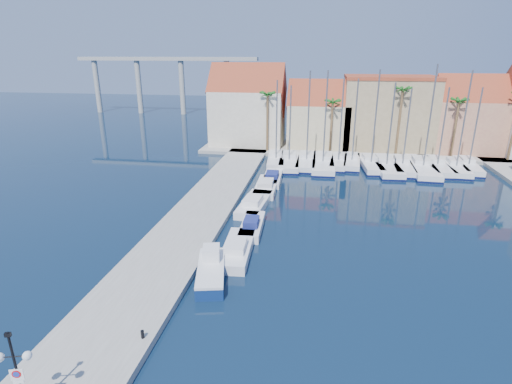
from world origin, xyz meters
TOP-DOWN VIEW (x-y plane):
  - ground at (0.00, 0.00)m, footprint 260.00×260.00m
  - quay_west at (-9.00, 13.50)m, footprint 6.00×77.00m
  - shore_north at (10.00, 48.00)m, footprint 54.00×16.00m
  - lamp_post at (-9.41, -9.31)m, footprint 1.45×0.68m
  - bollard at (-6.60, -3.76)m, footprint 0.19×0.19m
  - fishing_boat at (-4.78, 3.76)m, footprint 3.08×5.91m
  - motorboat_west_0 at (-3.64, 7.45)m, footprint 2.51×6.88m
  - motorboat_west_1 at (-3.25, 12.18)m, footprint 2.07×5.80m
  - motorboat_west_2 at (-4.00, 17.80)m, footprint 2.98×7.64m
  - motorboat_west_3 at (-3.55, 23.75)m, footprint 2.53×7.44m
  - motorboat_west_4 at (-3.24, 27.18)m, footprint 2.32×6.73m
  - sailboat_0 at (-3.83, 36.01)m, footprint 3.13×9.23m
  - sailboat_1 at (-1.85, 35.50)m, footprint 3.44×10.97m
  - sailboat_2 at (0.66, 36.00)m, footprint 2.86×10.28m
  - sailboat_3 at (2.97, 35.42)m, footprint 3.27×11.65m
  - sailboat_4 at (5.22, 36.31)m, footprint 2.91×8.48m
  - sailboat_5 at (7.11, 36.65)m, footprint 2.84×8.47m
  - sailboat_6 at (9.62, 35.90)m, footprint 3.23×9.69m
  - sailboat_7 at (11.62, 35.29)m, footprint 3.66×11.55m
  - sailboat_8 at (13.89, 35.83)m, footprint 3.06×10.21m
  - sailboat_9 at (16.50, 35.36)m, footprint 3.58×11.99m
  - sailboat_10 at (18.53, 36.31)m, footprint 3.31×10.19m
  - sailboat_11 at (20.93, 35.88)m, footprint 2.74×9.18m
  - sailboat_12 at (22.87, 36.94)m, footprint 2.96×8.95m
  - building_0 at (-10.00, 47.00)m, footprint 12.30×9.00m
  - building_1 at (2.00, 47.00)m, footprint 10.30×8.00m
  - building_2 at (13.00, 48.00)m, footprint 14.20×10.20m
  - building_3 at (25.00, 47.00)m, footprint 10.30×8.00m
  - palm_0 at (-6.00, 42.00)m, footprint 2.60×2.60m
  - palm_1 at (4.00, 42.00)m, footprint 2.60×2.60m
  - palm_2 at (14.00, 42.00)m, footprint 2.60×2.60m
  - palm_3 at (22.00, 42.00)m, footprint 2.60×2.60m
  - viaduct at (-39.07, 82.00)m, footprint 48.00×2.20m

SIDE VIEW (x-z plane):
  - ground at x=0.00m, z-range 0.00..0.00m
  - quay_west at x=-9.00m, z-range 0.00..0.50m
  - shore_north at x=10.00m, z-range 0.00..0.50m
  - motorboat_west_4 at x=-3.24m, z-range -0.19..1.21m
  - motorboat_west_0 at x=-3.64m, z-range -0.19..1.21m
  - motorboat_west_1 at x=-3.25m, z-range -0.19..1.21m
  - motorboat_west_2 at x=-4.00m, z-range -0.19..1.21m
  - motorboat_west_3 at x=-3.55m, z-range -0.19..1.21m
  - sailboat_1 at x=-1.85m, z-range -5.08..6.20m
  - sailboat_7 at x=11.62m, z-range -5.36..6.48m
  - sailboat_8 at x=13.89m, z-range -4.98..6.12m
  - sailboat_10 at x=18.53m, z-range -5.05..6.19m
  - sailboat_3 at x=2.97m, z-range -6.06..7.21m
  - sailboat_9 at x=16.50m, z-range -6.49..7.65m
  - sailboat_12 at x=22.87m, z-range -5.03..6.20m
  - sailboat_2 at x=0.66m, z-range -6.01..7.19m
  - sailboat_0 at x=-3.83m, z-range -5.36..6.55m
  - sailboat_6 at x=9.62m, z-range -6.10..7.31m
  - sailboat_4 at x=5.22m, z-range -5.48..6.71m
  - sailboat_5 at x=7.11m, z-range -5.49..6.71m
  - sailboat_11 at x=20.93m, z-range -6.08..7.31m
  - fishing_boat at x=-4.78m, z-range -0.33..1.64m
  - bollard at x=-6.60m, z-range 0.50..0.98m
  - lamp_post at x=-9.41m, z-range 1.18..5.56m
  - building_1 at x=2.00m, z-range -0.20..10.80m
  - building_3 at x=25.00m, z-range -0.14..11.86m
  - building_2 at x=13.00m, z-range 0.51..12.01m
  - building_0 at x=-10.00m, z-range -0.23..13.27m
  - palm_1 at x=4.00m, z-range 3.56..12.71m
  - palm_3 at x=22.00m, z-range 3.78..13.43m
  - palm_0 at x=-6.00m, z-range 4.00..14.15m
  - palm_2 at x=14.00m, z-range 4.44..15.59m
  - viaduct at x=-39.07m, z-range 3.02..17.47m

